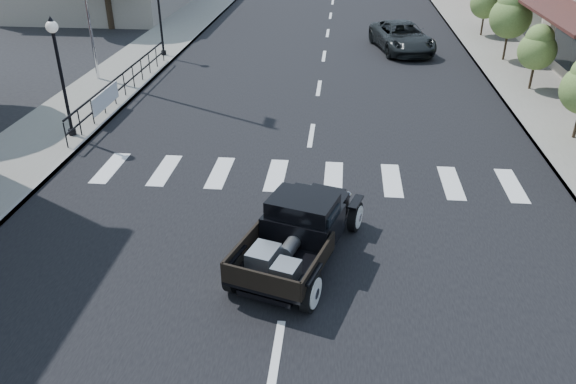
{
  "coord_description": "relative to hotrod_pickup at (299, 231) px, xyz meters",
  "views": [
    {
      "loc": [
        0.9,
        -9.95,
        7.03
      ],
      "look_at": [
        -0.2,
        1.23,
        1.0
      ],
      "focal_mm": 35.0,
      "sensor_mm": 36.0,
      "label": 1
    }
  ],
  "objects": [
    {
      "name": "sidewalk_right",
      "position": [
        8.34,
        14.95,
        -0.65
      ],
      "size": [
        3.0,
        80.0,
        0.15
      ],
      "primitive_type": "cube",
      "color": "gray",
      "rests_on": "ground"
    },
    {
      "name": "banner",
      "position": [
        -7.38,
        7.95,
        -0.27
      ],
      "size": [
        0.04,
        2.2,
        0.6
      ],
      "primitive_type": null,
      "color": "silver",
      "rests_on": "sidewalk_left"
    },
    {
      "name": "hotrod_pickup",
      "position": [
        0.0,
        0.0,
        0.0
      ],
      "size": [
        3.07,
        4.56,
        1.45
      ],
      "primitive_type": null,
      "rotation": [
        0.0,
        0.0,
        -0.29
      ],
      "color": "black",
      "rests_on": "ground"
    },
    {
      "name": "second_car",
      "position": [
        3.6,
        18.38,
        -0.04
      ],
      "size": [
        3.3,
        5.3,
        1.37
      ],
      "primitive_type": "imported",
      "rotation": [
        0.0,
        0.0,
        0.22
      ],
      "color": "black",
      "rests_on": "ground"
    },
    {
      "name": "small_tree_e",
      "position": [
        8.14,
        21.7,
        0.78
      ],
      "size": [
        1.62,
        1.62,
        2.71
      ],
      "primitive_type": null,
      "color": "#587636",
      "rests_on": "sidewalk_right"
    },
    {
      "name": "road_markings",
      "position": [
        -0.16,
        9.95,
        -0.72
      ],
      "size": [
        12.0,
        60.0,
        0.06
      ],
      "primitive_type": null,
      "color": "silver",
      "rests_on": "ground"
    },
    {
      "name": "sidewalk_left",
      "position": [
        -8.66,
        14.95,
        -0.65
      ],
      "size": [
        3.0,
        80.0,
        0.15
      ],
      "primitive_type": "cube",
      "color": "gray",
      "rests_on": "ground"
    },
    {
      "name": "road",
      "position": [
        -0.16,
        14.95,
        -0.71
      ],
      "size": [
        14.0,
        80.0,
        0.02
      ],
      "primitive_type": "cube",
      "color": "black",
      "rests_on": "ground"
    },
    {
      "name": "lamp_post_c",
      "position": [
        -7.76,
        15.95,
        1.27
      ],
      "size": [
        0.36,
        0.36,
        3.69
      ],
      "primitive_type": null,
      "color": "black",
      "rests_on": "sidewalk_left"
    },
    {
      "name": "ground",
      "position": [
        -0.16,
        -0.05,
        -0.72
      ],
      "size": [
        120.0,
        120.0,
        0.0
      ],
      "primitive_type": "plane",
      "color": "black",
      "rests_on": "ground"
    },
    {
      "name": "small_tree_c",
      "position": [
        8.14,
        12.31,
        0.63
      ],
      "size": [
        1.44,
        1.44,
        2.4
      ],
      "primitive_type": null,
      "color": "#587636",
      "rests_on": "sidewalk_right"
    },
    {
      "name": "lamp_post_b",
      "position": [
        -7.76,
        5.95,
        1.27
      ],
      "size": [
        0.36,
        0.36,
        3.69
      ],
      "primitive_type": null,
      "color": "black",
      "rests_on": "sidewalk_left"
    },
    {
      "name": "railing",
      "position": [
        -7.46,
        9.95,
        -0.07
      ],
      "size": [
        0.08,
        10.0,
        1.0
      ],
      "primitive_type": null,
      "color": "black",
      "rests_on": "sidewalk_left"
    },
    {
      "name": "small_tree_d",
      "position": [
        8.14,
        16.66,
        0.96
      ],
      "size": [
        1.84,
        1.84,
        3.06
      ],
      "primitive_type": null,
      "color": "#587636",
      "rests_on": "sidewalk_right"
    }
  ]
}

